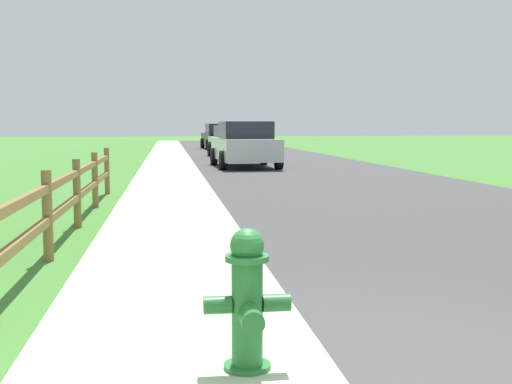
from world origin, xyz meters
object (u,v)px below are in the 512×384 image
object	(u,v)px
parked_car_black	(220,137)
parked_suv_silver	(245,145)
fire_hydrant	(247,299)
parked_car_beige	(234,141)

from	to	relation	value
parked_car_black	parked_suv_silver	bearing A→B (deg)	-91.79
fire_hydrant	parked_car_beige	xyz separation A→B (m)	(2.58, 26.03, 0.31)
parked_suv_silver	parked_car_black	size ratio (longest dim) A/B	0.92
parked_car_beige	parked_car_black	xyz separation A→B (m)	(0.23, 10.82, 0.03)
parked_car_beige	parked_car_black	size ratio (longest dim) A/B	0.98
parked_car_beige	parked_car_black	bearing A→B (deg)	88.77
parked_suv_silver	parked_car_black	xyz separation A→B (m)	(0.56, 17.90, -0.02)
fire_hydrant	parked_car_black	distance (m)	36.96
parked_car_beige	fire_hydrant	bearing A→B (deg)	-95.66
fire_hydrant	parked_car_black	xyz separation A→B (m)	(2.81, 36.85, 0.33)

